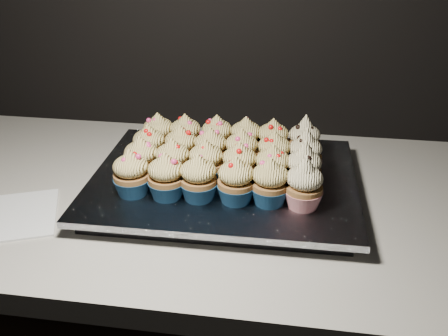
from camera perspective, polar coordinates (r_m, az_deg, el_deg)
name	(u,v)px	position (r m, az deg, el deg)	size (l,w,h in m)	color
worktop	(228,202)	(0.95, 0.44, -3.86)	(2.44, 0.64, 0.04)	beige
napkin	(10,216)	(0.94, -23.23, -5.10)	(0.15, 0.15, 0.00)	white
baking_tray	(224,186)	(0.93, 0.00, -2.12)	(0.45, 0.34, 0.02)	black
foil_lining	(224,179)	(0.92, 0.00, -1.21)	(0.48, 0.38, 0.01)	silver
cupcake_0	(131,174)	(0.86, -10.55, -0.71)	(0.06, 0.06, 0.08)	navy
cupcake_1	(166,177)	(0.84, -6.64, -1.06)	(0.06, 0.06, 0.08)	navy
cupcake_2	(199,179)	(0.83, -2.93, -1.23)	(0.06, 0.06, 0.08)	navy
cupcake_3	(236,181)	(0.83, 1.37, -1.52)	(0.06, 0.06, 0.08)	navy
cupcake_4	(270,183)	(0.82, 5.27, -1.72)	(0.06, 0.06, 0.08)	navy
cupcake_5	(304,185)	(0.82, 9.14, -1.95)	(0.06, 0.06, 0.10)	red
cupcake_6	(142,160)	(0.91, -9.41, 0.94)	(0.06, 0.06, 0.08)	navy
cupcake_7	(173,162)	(0.89, -5.88, 0.72)	(0.06, 0.06, 0.08)	navy
cupcake_8	(206,163)	(0.88, -2.08, 0.57)	(0.06, 0.06, 0.08)	navy
cupcake_9	(239,166)	(0.88, 1.76, 0.28)	(0.06, 0.06, 0.08)	navy
cupcake_10	(272,168)	(0.87, 5.55, -0.03)	(0.06, 0.06, 0.08)	navy
cupcake_11	(304,169)	(0.87, 9.08, -0.10)	(0.06, 0.06, 0.10)	red
cupcake_12	(149,147)	(0.96, -8.54, 2.43)	(0.06, 0.06, 0.08)	navy
cupcake_13	(181,148)	(0.94, -4.94, 2.32)	(0.06, 0.06, 0.08)	navy
cupcake_14	(211,150)	(0.93, -1.55, 2.06)	(0.06, 0.06, 0.08)	navy
cupcake_15	(241,151)	(0.93, 2.01, 1.91)	(0.06, 0.06, 0.08)	navy
cupcake_16	(274,154)	(0.92, 5.71, 1.62)	(0.06, 0.06, 0.08)	navy
cupcake_17	(305,155)	(0.92, 9.24, 1.50)	(0.06, 0.06, 0.10)	red
cupcake_18	(159,134)	(1.01, -7.47, 3.83)	(0.06, 0.06, 0.08)	navy
cupcake_19	(186,136)	(1.00, -4.40, 3.71)	(0.06, 0.06, 0.08)	navy
cupcake_20	(217,137)	(0.99, -0.80, 3.61)	(0.06, 0.06, 0.08)	navy
cupcake_21	(246,138)	(0.98, 2.50, 3.40)	(0.06, 0.06, 0.08)	navy
cupcake_22	(273,141)	(0.98, 5.59, 3.14)	(0.06, 0.06, 0.08)	navy
cupcake_23	(304,141)	(0.98, 9.16, 3.09)	(0.06, 0.06, 0.10)	red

